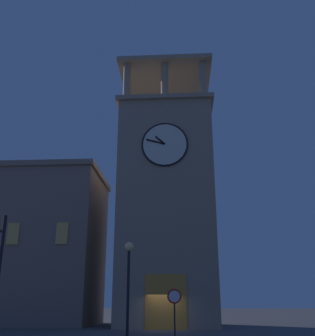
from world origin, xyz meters
The scene contains 4 objects.
ground_plane centered at (0.00, 0.00, 0.00)m, with size 200.00×200.00×0.00m, color #4C4C51.
clocktower centered at (-0.18, -4.80, 10.22)m, with size 8.85×9.26×26.54m.
street_lamp centered at (1.17, 11.21, 3.39)m, with size 0.44×0.44×4.82m.
no_horn_sign centered at (-1.01, 8.57, 2.07)m, with size 0.78×0.14×2.66m.
Camera 1 is at (-1.44, 31.11, 1.99)m, focal length 42.36 mm.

